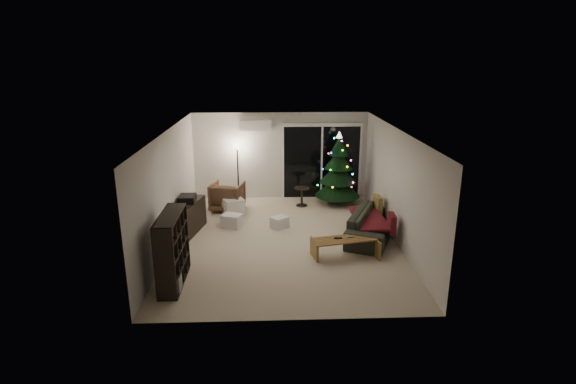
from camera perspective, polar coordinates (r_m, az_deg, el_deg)
name	(u,v)px	position (r m, az deg, el deg)	size (l,w,h in m)	color
room	(300,179)	(11.40, 1.54, 1.60)	(6.50, 7.51, 2.60)	beige
bookshelf	(163,250)	(8.48, -15.56, -7.06)	(0.34, 1.34, 1.34)	black
media_cabinet	(188,217)	(10.90, -12.52, -3.08)	(0.45, 1.19, 0.74)	black
stereo	(187,199)	(10.76, -12.68, -0.82)	(0.38, 0.45, 0.16)	black
armchair	(227,196)	(12.24, -7.70, -0.54)	(0.82, 0.85, 0.77)	brown
ottoman	(233,207)	(11.90, -6.96, -1.86)	(0.49, 0.49, 0.44)	white
cardboard_box_a	(232,221)	(11.07, -7.15, -3.65)	(0.45, 0.34, 0.32)	silver
cardboard_box_b	(279,222)	(10.96, -1.09, -3.87)	(0.39, 0.29, 0.27)	silver
side_table	(302,197)	(12.51, 1.77, -0.60)	(0.42, 0.42, 0.53)	black
floor_lamp	(238,174)	(12.82, -6.36, 2.32)	(0.26, 0.26, 1.63)	black
sofa	(373,224)	(10.54, 10.72, -4.00)	(2.16, 0.85, 0.63)	#2D3027
sofa_throw	(369,218)	(10.47, 10.23, -3.29)	(0.68, 1.56, 0.05)	#4A1512
cushion_a	(378,204)	(11.11, 11.32, -1.54)	(0.12, 0.42, 0.42)	olive
cushion_b	(392,223)	(9.92, 13.03, -3.91)	(0.12, 0.42, 0.42)	#4A1512
coffee_table	(345,248)	(9.44, 7.25, -7.05)	(1.34, 0.47, 0.42)	olive
remote_a	(338,238)	(9.33, 6.39, -5.83)	(0.17, 0.05, 0.02)	black
remote_b	(350,237)	(9.42, 7.86, -5.67)	(0.16, 0.04, 0.02)	slate
christmas_tree	(338,168)	(12.59, 6.40, 3.02)	(1.27, 1.27, 2.05)	black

